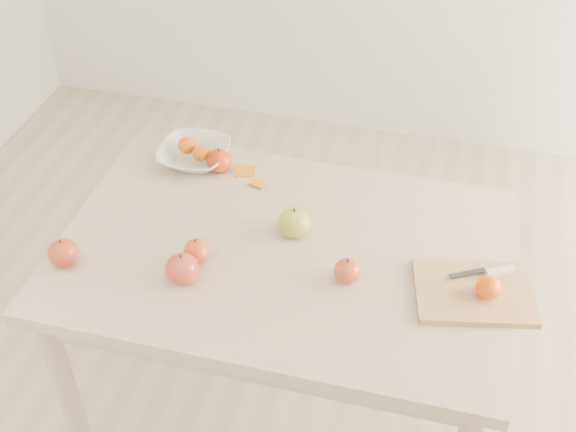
# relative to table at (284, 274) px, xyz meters

# --- Properties ---
(ground) EXTENTS (3.50, 3.50, 0.00)m
(ground) POSITION_rel_table_xyz_m (0.00, 0.00, -0.65)
(ground) COLOR #C6B293
(ground) RESTS_ON ground
(table) EXTENTS (1.20, 0.80, 0.75)m
(table) POSITION_rel_table_xyz_m (0.00, 0.00, 0.00)
(table) COLOR beige
(table) RESTS_ON ground
(cutting_board) EXTENTS (0.32, 0.26, 0.02)m
(cutting_board) POSITION_rel_table_xyz_m (0.50, -0.05, 0.11)
(cutting_board) COLOR tan
(cutting_board) RESTS_ON table
(board_tangerine) EXTENTS (0.06, 0.06, 0.05)m
(board_tangerine) POSITION_rel_table_xyz_m (0.53, -0.06, 0.14)
(board_tangerine) COLOR #DA6307
(board_tangerine) RESTS_ON cutting_board
(fruit_bowl) EXTENTS (0.21, 0.21, 0.05)m
(fruit_bowl) POSITION_rel_table_xyz_m (-0.36, 0.31, 0.13)
(fruit_bowl) COLOR white
(fruit_bowl) RESTS_ON table
(bowl_tangerine_near) EXTENTS (0.06, 0.06, 0.05)m
(bowl_tangerine_near) POSITION_rel_table_xyz_m (-0.39, 0.32, 0.15)
(bowl_tangerine_near) COLOR #D55107
(bowl_tangerine_near) RESTS_ON fruit_bowl
(bowl_tangerine_far) EXTENTS (0.05, 0.05, 0.05)m
(bowl_tangerine_far) POSITION_rel_table_xyz_m (-0.33, 0.29, 0.15)
(bowl_tangerine_far) COLOR #C75F07
(bowl_tangerine_far) RESTS_ON fruit_bowl
(orange_peel_a) EXTENTS (0.07, 0.06, 0.01)m
(orange_peel_a) POSITION_rel_table_xyz_m (-0.20, 0.29, 0.10)
(orange_peel_a) COLOR orange
(orange_peel_a) RESTS_ON table
(orange_peel_b) EXTENTS (0.05, 0.05, 0.01)m
(orange_peel_b) POSITION_rel_table_xyz_m (-0.14, 0.24, 0.10)
(orange_peel_b) COLOR orange
(orange_peel_b) RESTS_ON table
(paring_knife) EXTENTS (0.16, 0.08, 0.01)m
(paring_knife) POSITION_rel_table_xyz_m (0.55, 0.02, 0.12)
(paring_knife) COLOR white
(paring_knife) RESTS_ON cutting_board
(apple_green) EXTENTS (0.09, 0.09, 0.08)m
(apple_green) POSITION_rel_table_xyz_m (0.01, 0.06, 0.14)
(apple_green) COLOR olive
(apple_green) RESTS_ON table
(apple_red_a) EXTENTS (0.08, 0.08, 0.07)m
(apple_red_a) POSITION_rel_table_xyz_m (-0.27, 0.29, 0.13)
(apple_red_a) COLOR #911402
(apple_red_a) RESTS_ON table
(apple_red_c) EXTENTS (0.09, 0.09, 0.08)m
(apple_red_c) POSITION_rel_table_xyz_m (-0.22, -0.18, 0.14)
(apple_red_c) COLOR maroon
(apple_red_c) RESTS_ON table
(apple_red_e) EXTENTS (0.07, 0.07, 0.06)m
(apple_red_e) POSITION_rel_table_xyz_m (0.19, -0.07, 0.13)
(apple_red_e) COLOR maroon
(apple_red_e) RESTS_ON table
(apple_red_d) EXTENTS (0.08, 0.08, 0.07)m
(apple_red_d) POSITION_rel_table_xyz_m (-0.54, -0.20, 0.13)
(apple_red_d) COLOR maroon
(apple_red_d) RESTS_ON table
(apple_red_b) EXTENTS (0.07, 0.07, 0.06)m
(apple_red_b) POSITION_rel_table_xyz_m (-0.21, -0.10, 0.13)
(apple_red_b) COLOR #9B1203
(apple_red_b) RESTS_ON table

